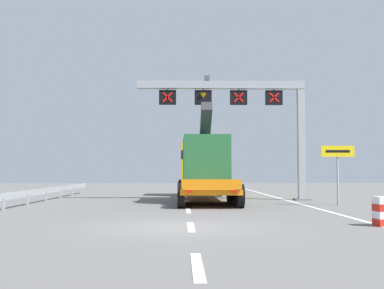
{
  "coord_description": "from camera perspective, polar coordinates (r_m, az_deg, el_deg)",
  "views": [
    {
      "loc": [
        0.1,
        -14.52,
        1.66
      ],
      "look_at": [
        0.71,
        13.58,
        3.25
      ],
      "focal_mm": 44.98,
      "sensor_mm": 36.0,
      "label": 1
    }
  ],
  "objects": [
    {
      "name": "edge_line_right",
      "position": [
        27.26,
        11.78,
        -6.65
      ],
      "size": [
        0.2,
        63.0,
        0.01
      ],
      "primitive_type": "cube",
      "color": "silver",
      "rests_on": "ground"
    },
    {
      "name": "overhead_lane_gantry",
      "position": [
        28.55,
        6.23,
        4.68
      ],
      "size": [
        10.11,
        0.9,
        7.3
      ],
      "color": "#9EA0A5",
      "rests_on": "ground"
    },
    {
      "name": "ground",
      "position": [
        14.62,
        -1.64,
        -9.77
      ],
      "size": [
        112.0,
        112.0,
        0.0
      ],
      "primitive_type": "plane",
      "color": "slate"
    },
    {
      "name": "heavy_haul_truck_orange",
      "position": [
        29.37,
        1.25,
        -2.6
      ],
      "size": [
        3.05,
        14.07,
        5.3
      ],
      "color": "orange",
      "rests_on": "ground"
    },
    {
      "name": "exit_sign_yellow",
      "position": [
        24.64,
        16.88,
        -1.73
      ],
      "size": [
        1.65,
        0.15,
        2.93
      ],
      "color": "#9EA0A5",
      "rests_on": "ground"
    },
    {
      "name": "guardrail_left",
      "position": [
        26.36,
        -17.96,
        -5.47
      ],
      "size": [
        0.13,
        25.41,
        0.76
      ],
      "color": "#999EA3",
      "rests_on": "ground"
    },
    {
      "name": "lane_markings",
      "position": [
        44.55,
        -0.88,
        -5.37
      ],
      "size": [
        0.2,
        74.59,
        0.01
      ],
      "color": "silver",
      "rests_on": "ground"
    }
  ]
}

